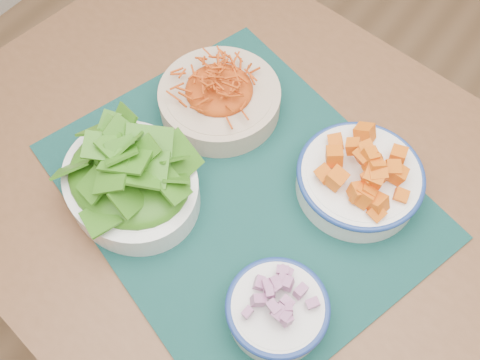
# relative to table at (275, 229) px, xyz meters

# --- Properties ---
(table) EXTENTS (1.31, 0.95, 0.75)m
(table) POSITION_rel_table_xyz_m (0.00, 0.00, 0.00)
(table) COLOR brown
(table) RESTS_ON ground
(placemat) EXTENTS (0.67, 0.61, 0.00)m
(placemat) POSITION_rel_table_xyz_m (-0.06, -0.02, 0.10)
(placemat) COLOR black
(placemat) RESTS_ON table
(carrot_bowl) EXTENTS (0.26, 0.26, 0.08)m
(carrot_bowl) POSITION_rel_table_xyz_m (-0.19, 0.09, 0.14)
(carrot_bowl) COLOR beige
(carrot_bowl) RESTS_ON placemat
(squash_bowl) EXTENTS (0.21, 0.21, 0.10)m
(squash_bowl) POSITION_rel_table_xyz_m (0.09, 0.09, 0.15)
(squash_bowl) COLOR white
(squash_bowl) RESTS_ON placemat
(lettuce_bowl) EXTENTS (0.27, 0.25, 0.11)m
(lettuce_bowl) POSITION_rel_table_xyz_m (-0.19, -0.12, 0.15)
(lettuce_bowl) COLOR white
(lettuce_bowl) RESTS_ON placemat
(onion_bowl) EXTENTS (0.16, 0.16, 0.07)m
(onion_bowl) POSITION_rel_table_xyz_m (0.10, -0.15, 0.14)
(onion_bowl) COLOR white
(onion_bowl) RESTS_ON placemat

